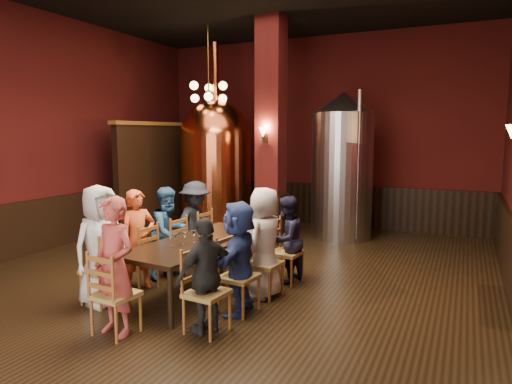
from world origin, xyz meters
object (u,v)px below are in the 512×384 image
at_px(person_2, 169,232).
at_px(copper_kettle, 216,164).
at_px(person_1, 138,240).
at_px(steel_vessel, 342,166).
at_px(rose_vase, 234,212).
at_px(person_0, 101,245).
at_px(dining_table, 200,245).

height_order(person_2, copper_kettle, copper_kettle).
distance_m(person_1, steel_vessel, 4.86).
bearing_deg(steel_vessel, person_2, -114.87).
height_order(steel_vessel, rose_vase, steel_vessel).
distance_m(person_0, copper_kettle, 4.81).
xyz_separation_m(dining_table, person_2, (-0.82, 0.41, 0.02)).
bearing_deg(dining_table, person_0, -130.36).
bearing_deg(dining_table, person_2, 158.78).
bearing_deg(person_1, rose_vase, -12.29).
bearing_deg(rose_vase, person_0, -116.49).
relative_size(person_0, person_2, 1.12).
bearing_deg(rose_vase, person_2, -144.43).
bearing_deg(rose_vase, copper_kettle, 124.55).
bearing_deg(person_2, copper_kettle, 25.67).
relative_size(dining_table, rose_vase, 6.96).
distance_m(person_0, steel_vessel, 5.49).
xyz_separation_m(dining_table, rose_vase, (0.02, 1.00, 0.30)).
relative_size(person_1, copper_kettle, 0.34).
distance_m(dining_table, rose_vase, 1.05).
bearing_deg(steel_vessel, person_1, -112.24).
relative_size(person_0, steel_vessel, 0.51).
distance_m(person_1, copper_kettle, 4.19).
distance_m(dining_table, person_1, 0.91).
bearing_deg(person_0, dining_table, -34.22).
bearing_deg(steel_vessel, rose_vase, -106.12).
xyz_separation_m(person_0, rose_vase, (0.96, 1.92, 0.19)).
distance_m(person_2, steel_vessel, 4.25).
bearing_deg(person_2, rose_vase, -46.31).
bearing_deg(rose_vase, person_1, -125.52).
distance_m(copper_kettle, steel_vessel, 2.84).
xyz_separation_m(person_1, copper_kettle, (-0.99, 3.99, 0.82)).
distance_m(dining_table, person_2, 0.91).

